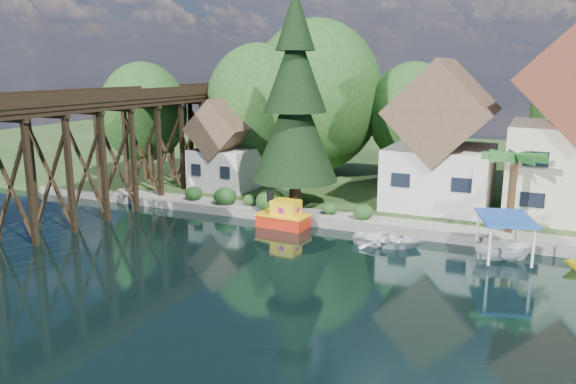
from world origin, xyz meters
The scene contains 15 objects.
ground centered at (0.00, 0.00, 0.00)m, with size 140.00×140.00×0.00m, color black.
bank centered at (0.00, 34.00, 0.25)m, with size 140.00×52.00×0.50m, color #29451B.
seawall centered at (4.00, 8.00, 0.31)m, with size 60.00×0.40×0.62m, color slate.
promenade centered at (6.00, 9.30, 0.53)m, with size 50.00×2.60×0.06m, color gray.
trestle_bridge centered at (-16.00, 5.17, 5.35)m, with size 4.12×44.18×9.30m.
house_left centered at (7.00, 16.00, 5.14)m, with size 7.64×8.64×11.02m.
house_center centered at (16.00, 16.50, 6.42)m, with size 8.65×9.18×13.89m.
shed centered at (-11.00, 14.50, 3.83)m, with size 5.09×5.40×7.85m.
bg_trees centered at (1.00, 21.25, 7.29)m, with size 49.90×13.30×10.57m.
shrubs centered at (-4.60, 9.26, 1.23)m, with size 15.76×2.47×1.70m.
conifer centered at (-3.04, 11.31, 8.18)m, with size 6.48×6.48×15.95m.
palm_tree centered at (12.42, 10.06, 5.26)m, with size 4.73×4.73×5.46m.
tugboat centered at (-1.98, 6.95, 0.77)m, with size 3.66×2.20×2.56m.
boat_white_a centered at (5.61, 5.90, 0.45)m, with size 3.09×4.33×0.90m, color white.
boat_canopy centered at (12.36, 5.87, 1.11)m, with size 3.77×4.64×2.59m.
Camera 1 is at (13.74, -27.15, 10.84)m, focal length 35.00 mm.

